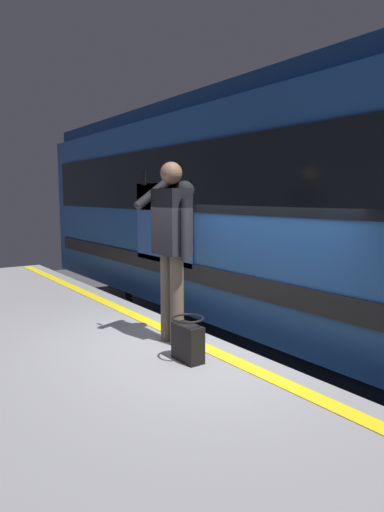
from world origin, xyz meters
The scene contains 8 objects.
ground_plane centered at (0.00, 0.00, 0.00)m, with size 23.94×23.94×0.00m, color #3D3D3F.
platform centered at (0.00, 2.14, 0.56)m, with size 12.69×4.29×1.11m, color gray.
safety_line centered at (0.00, 0.30, 1.11)m, with size 12.44×0.16×0.01m, color yellow.
track_rail_near centered at (0.00, -1.26, 0.08)m, with size 16.50×0.08×0.16m, color slate.
track_rail_far centered at (0.00, -2.70, 0.08)m, with size 16.50×0.08×0.16m, color slate.
train_carriage centered at (-0.34, -1.97, 2.46)m, with size 13.85×2.82×3.84m.
passenger centered at (0.25, 0.46, 2.20)m, with size 0.57×0.55×1.83m.
handbag centered at (-0.28, 0.64, 1.30)m, with size 0.33×0.30×0.41m.
Camera 1 is at (-3.52, 2.89, 2.61)m, focal length 31.45 mm.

